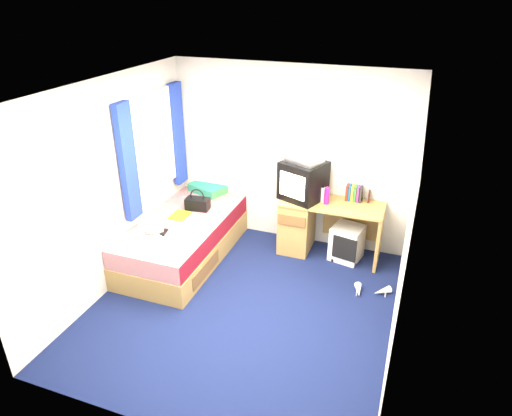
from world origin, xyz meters
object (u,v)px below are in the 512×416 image
(desk, at_px, (310,223))
(handbag, at_px, (198,203))
(pink_water_bottle, at_px, (327,196))
(remote_control, at_px, (164,232))
(towel, at_px, (190,233))
(colour_swatch_fan, at_px, (160,237))
(white_heels, at_px, (370,291))
(water_bottle, at_px, (155,231))
(picture_frame, at_px, (369,196))
(pillow, at_px, (208,188))
(bed, at_px, (184,239))
(crt_tv, at_px, (303,180))
(storage_cube, at_px, (347,243))
(magazine, at_px, (180,215))
(aerosol_can, at_px, (323,195))
(vcr, at_px, (304,159))

(desk, distance_m, handbag, 1.52)
(pink_water_bottle, distance_m, remote_control, 2.06)
(towel, distance_m, colour_swatch_fan, 0.36)
(desk, height_order, white_heels, desk)
(towel, height_order, water_bottle, towel)
(picture_frame, xyz_separation_m, handbag, (-2.16, -0.57, -0.19))
(pillow, height_order, water_bottle, pillow)
(towel, relative_size, colour_swatch_fan, 1.21)
(pink_water_bottle, xyz_separation_m, towel, (-1.42, -1.01, -0.27))
(pillow, relative_size, handbag, 1.55)
(bed, xyz_separation_m, crt_tv, (1.37, 0.74, 0.73))
(storage_cube, relative_size, towel, 1.73)
(pillow, distance_m, white_heels, 2.71)
(storage_cube, height_order, remote_control, remote_control)
(storage_cube, bearing_deg, magazine, -151.93)
(magazine, xyz_separation_m, water_bottle, (-0.06, -0.51, 0.03))
(magazine, bearing_deg, crt_tv, 23.55)
(pink_water_bottle, bearing_deg, handbag, -169.16)
(crt_tv, xyz_separation_m, aerosol_can, (0.27, -0.02, -0.15))
(crt_tv, height_order, colour_swatch_fan, crt_tv)
(storage_cube, xyz_separation_m, towel, (-1.73, -1.02, 0.35))
(water_bottle, bearing_deg, colour_swatch_fan, -34.75)
(colour_swatch_fan, xyz_separation_m, remote_control, (-0.00, 0.11, 0.00))
(storage_cube, height_order, vcr, vcr)
(pillow, relative_size, storage_cube, 1.10)
(pillow, relative_size, colour_swatch_fan, 2.30)
(water_bottle, bearing_deg, pillow, 87.11)
(pink_water_bottle, bearing_deg, remote_control, -149.06)
(pink_water_bottle, xyz_separation_m, water_bottle, (-1.85, -1.09, -0.28))
(desk, relative_size, magazine, 4.64)
(bed, bearing_deg, aerosol_can, 23.62)
(pillow, distance_m, remote_control, 1.29)
(remote_control, distance_m, white_heels, 2.54)
(pillow, xyz_separation_m, picture_frame, (2.28, 0.01, 0.22))
(aerosol_can, relative_size, towel, 0.75)
(picture_frame, height_order, remote_control, picture_frame)
(bed, bearing_deg, pillow, 95.04)
(water_bottle, bearing_deg, aerosol_can, 32.23)
(vcr, distance_m, remote_control, 1.95)
(desk, distance_m, colour_swatch_fan, 1.97)
(picture_frame, height_order, pink_water_bottle, pink_water_bottle)
(handbag, relative_size, magazine, 1.17)
(white_heels, bearing_deg, bed, -179.74)
(storage_cube, bearing_deg, crt_tv, -171.57)
(picture_frame, relative_size, handbag, 0.43)
(desk, distance_m, towel, 1.63)
(crt_tv, xyz_separation_m, remote_control, (-1.42, -1.11, -0.45))
(aerosol_can, distance_m, handbag, 1.66)
(storage_cube, distance_m, colour_swatch_fan, 2.38)
(remote_control, bearing_deg, bed, 72.78)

